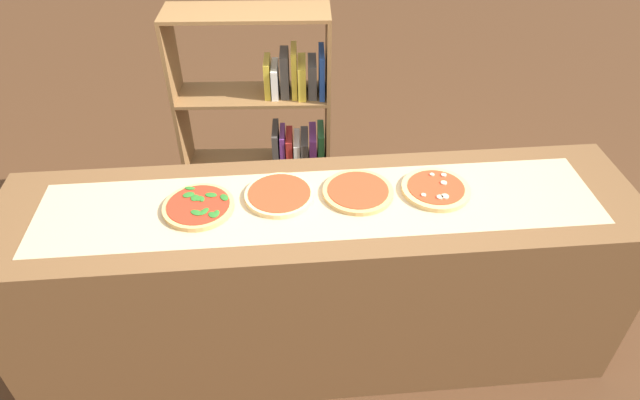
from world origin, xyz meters
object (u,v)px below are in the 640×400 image
Objects in this scene: bookshelf at (276,132)px; pizza_spinach_0 at (199,206)px; pizza_plain_1 at (279,195)px; pizza_plain_2 at (358,192)px; pizza_mushroom_3 at (436,189)px.

pizza_spinach_0 is at bearing -108.65° from bookshelf.
pizza_spinach_0 is 1.00× the size of pizza_plain_1.
bookshelf reaches higher than pizza_spinach_0.
bookshelf is at bearing 71.35° from pizza_spinach_0.
pizza_plain_2 is 0.33m from pizza_mushroom_3.
pizza_mushroom_3 reaches higher than pizza_spinach_0.
pizza_mushroom_3 is at bearing -54.31° from bookshelf.
pizza_plain_1 is (0.32, 0.05, -0.00)m from pizza_spinach_0.
pizza_mushroom_3 reaches higher than pizza_plain_1.
pizza_plain_2 is (0.65, 0.04, -0.00)m from pizza_spinach_0.
pizza_plain_2 is at bearing 177.78° from pizza_mushroom_3.
pizza_mushroom_3 is 1.15m from bookshelf.
pizza_spinach_0 is 0.21× the size of bookshelf.
pizza_spinach_0 reaches higher than pizza_plain_1.
bookshelf reaches higher than pizza_plain_2.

